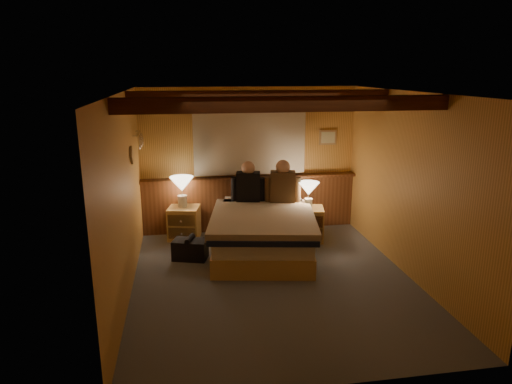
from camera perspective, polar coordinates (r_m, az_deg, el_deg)
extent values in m
plane|color=#555B65|center=(6.06, 2.18, -10.98)|extent=(4.20, 4.20, 0.00)
plane|color=tan|center=(5.46, 2.43, 12.30)|extent=(4.20, 4.20, 0.00)
plane|color=#DDA34F|center=(7.66, -0.85, 4.04)|extent=(3.60, 0.00, 3.60)
plane|color=#DDA34F|center=(5.58, -16.13, -0.73)|extent=(0.00, 4.20, 4.20)
plane|color=#DDA34F|center=(6.25, 18.69, 0.73)|extent=(0.00, 4.20, 4.20)
plane|color=#DDA34F|center=(3.72, 8.85, -8.22)|extent=(3.60, 0.00, 3.60)
cube|color=brown|center=(7.78, -0.76, -1.48)|extent=(3.60, 0.12, 0.90)
cube|color=brown|center=(7.60, -0.71, 1.80)|extent=(3.60, 0.22, 0.04)
cylinder|color=#4E2713|center=(7.47, -0.78, 10.34)|extent=(2.10, 0.05, 0.05)
sphere|color=#4E2713|center=(7.39, -8.99, 10.11)|extent=(0.08, 0.08, 0.08)
sphere|color=#4E2713|center=(7.69, 7.10, 10.36)|extent=(0.08, 0.08, 0.08)
cube|color=white|center=(7.54, -0.78, 6.18)|extent=(1.85, 0.08, 1.05)
cube|color=#4E2713|center=(4.88, 3.87, 10.91)|extent=(3.60, 0.15, 0.16)
cube|color=#4E2713|center=(6.35, 0.75, 11.87)|extent=(3.60, 0.15, 0.16)
cylinder|color=silver|center=(7.03, -14.53, 7.12)|extent=(0.03, 0.55, 0.03)
torus|color=silver|center=(6.89, -14.32, 5.97)|extent=(0.01, 0.21, 0.21)
torus|color=silver|center=(7.12, -14.17, 6.26)|extent=(0.01, 0.21, 0.21)
cube|color=tan|center=(7.89, 8.97, 6.76)|extent=(0.30, 0.03, 0.25)
cube|color=#F2EAC7|center=(7.88, 9.00, 6.74)|extent=(0.24, 0.01, 0.19)
cube|color=tan|center=(6.83, 0.85, -6.62)|extent=(1.68, 2.05, 0.28)
cube|color=silver|center=(6.75, 0.86, -4.66)|extent=(1.63, 2.01, 0.22)
cube|color=black|center=(6.48, 0.87, -4.20)|extent=(1.67, 1.70, 0.07)
cube|color=tan|center=(6.58, 0.87, -3.32)|extent=(1.74, 1.89, 0.11)
cube|color=silver|center=(7.38, -1.86, -1.43)|extent=(0.60, 0.40, 0.15)
cube|color=silver|center=(7.38, 3.57, -1.45)|extent=(0.60, 0.40, 0.15)
cube|color=tan|center=(7.50, -8.96, -3.81)|extent=(0.56, 0.52, 0.53)
cube|color=brown|center=(7.27, -9.31, -3.54)|extent=(0.43, 0.11, 0.18)
cube|color=brown|center=(7.34, -9.24, -5.10)|extent=(0.43, 0.11, 0.18)
cylinder|color=silver|center=(7.27, -9.31, -3.54)|extent=(0.04, 0.04, 0.03)
cylinder|color=silver|center=(7.34, -9.24, -5.10)|extent=(0.04, 0.04, 0.03)
cube|color=tan|center=(7.39, 6.47, -3.96)|extent=(0.57, 0.53, 0.53)
cube|color=brown|center=(7.16, 6.60, -3.69)|extent=(0.43, 0.11, 0.19)
cube|color=brown|center=(7.23, 6.55, -5.30)|extent=(0.43, 0.11, 0.19)
cylinder|color=silver|center=(7.16, 6.60, -3.69)|extent=(0.04, 0.04, 0.03)
cylinder|color=silver|center=(7.23, 6.55, -5.30)|extent=(0.04, 0.04, 0.03)
cylinder|color=silver|center=(7.42, -9.18, -1.12)|extent=(0.15, 0.15, 0.19)
cylinder|color=silver|center=(7.38, -9.22, -0.18)|extent=(0.03, 0.03, 0.10)
cone|color=#F2E5BD|center=(7.34, -9.27, 1.00)|extent=(0.38, 0.38, 0.23)
cylinder|color=silver|center=(7.24, 6.55, -1.45)|extent=(0.13, 0.13, 0.16)
cylinder|color=silver|center=(7.21, 6.58, -0.62)|extent=(0.02, 0.02, 0.09)
cone|color=#F2E5BD|center=(7.18, 6.61, 0.44)|extent=(0.33, 0.33, 0.20)
cube|color=black|center=(7.22, -0.98, 0.59)|extent=(0.40, 0.28, 0.49)
cylinder|color=black|center=(7.24, -2.68, 0.30)|extent=(0.12, 0.12, 0.39)
cylinder|color=black|center=(7.23, 0.72, 0.28)|extent=(0.12, 0.12, 0.39)
sphere|color=tan|center=(7.15, -0.99, 3.02)|extent=(0.21, 0.21, 0.21)
cube|color=#49331D|center=(7.18, 3.35, 0.59)|extent=(0.42, 0.30, 0.51)
cylinder|color=#49331D|center=(7.19, 1.55, 0.29)|extent=(0.12, 0.12, 0.41)
cylinder|color=#49331D|center=(7.20, 5.13, 0.26)|extent=(0.12, 0.12, 0.41)
sphere|color=tan|center=(7.11, 3.39, 3.14)|extent=(0.22, 0.22, 0.22)
cube|color=black|center=(6.72, -8.23, -7.12)|extent=(0.55, 0.42, 0.29)
cylinder|color=black|center=(6.66, -8.28, -5.81)|extent=(0.16, 0.30, 0.08)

